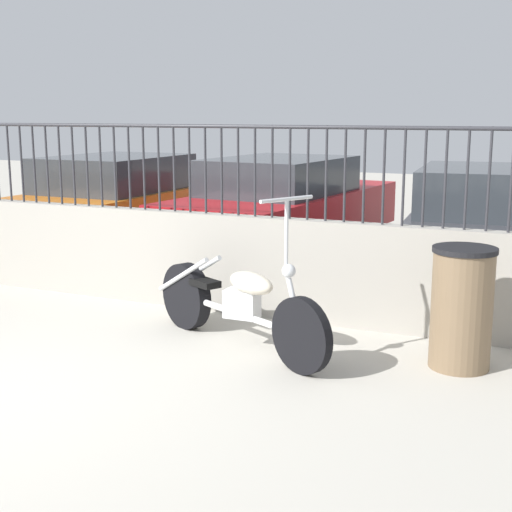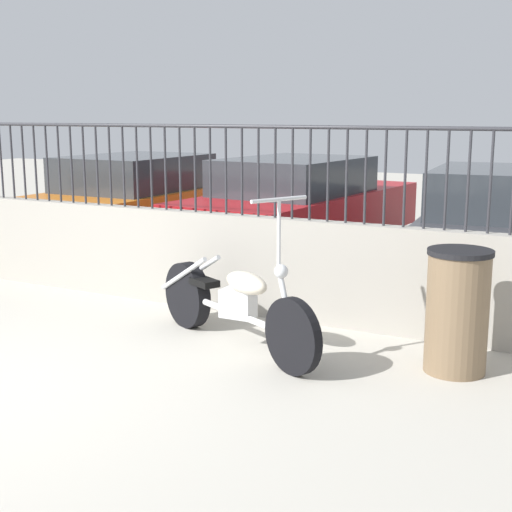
{
  "view_description": "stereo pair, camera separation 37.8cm",
  "coord_description": "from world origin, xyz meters",
  "views": [
    {
      "loc": [
        3.71,
        -3.51,
        1.97
      ],
      "look_at": [
        1.13,
        2.27,
        0.7
      ],
      "focal_mm": 50.0,
      "sensor_mm": 36.0,
      "label": 1
    },
    {
      "loc": [
        4.05,
        -3.34,
        1.97
      ],
      "look_at": [
        1.13,
        2.27,
        0.7
      ],
      "focal_mm": 50.0,
      "sensor_mm": 36.0,
      "label": 2
    }
  ],
  "objects": [
    {
      "name": "car_orange",
      "position": [
        -2.78,
        5.84,
        0.67
      ],
      "size": [
        1.86,
        4.6,
        1.32
      ],
      "rotation": [
        0.0,
        0.0,
        1.56
      ],
      "color": "black",
      "rests_on": "ground_plane"
    },
    {
      "name": "motorcycle_white",
      "position": [
        1.1,
        1.79,
        0.38
      ],
      "size": [
        2.03,
        1.09,
        1.35
      ],
      "rotation": [
        0.0,
        0.0,
        -0.46
      ],
      "color": "black",
      "rests_on": "ground_plane"
    },
    {
      "name": "car_red",
      "position": [
        -0.01,
        5.79,
        0.69
      ],
      "size": [
        2.13,
        4.58,
        1.37
      ],
      "rotation": [
        0.0,
        0.0,
        1.48
      ],
      "color": "black",
      "rests_on": "ground_plane"
    },
    {
      "name": "trash_bin",
      "position": [
        2.99,
        2.03,
        0.48
      ],
      "size": [
        0.5,
        0.5,
        0.96
      ],
      "color": "brown",
      "rests_on": "ground_plane"
    },
    {
      "name": "car_dark_grey",
      "position": [
        2.77,
        5.53,
        0.67
      ],
      "size": [
        2.11,
        4.47,
        1.34
      ],
      "rotation": [
        0.0,
        0.0,
        1.66
      ],
      "color": "black",
      "rests_on": "ground_plane"
    },
    {
      "name": "low_wall",
      "position": [
        0.0,
        2.76,
        0.49
      ],
      "size": [
        9.52,
        0.18,
        0.98
      ],
      "color": "#9E998E",
      "rests_on": "ground_plane"
    },
    {
      "name": "fence_railing",
      "position": [
        0.0,
        2.76,
        1.56
      ],
      "size": [
        9.52,
        0.04,
        0.88
      ],
      "color": "#2D2D33",
      "rests_on": "low_wall"
    }
  ]
}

